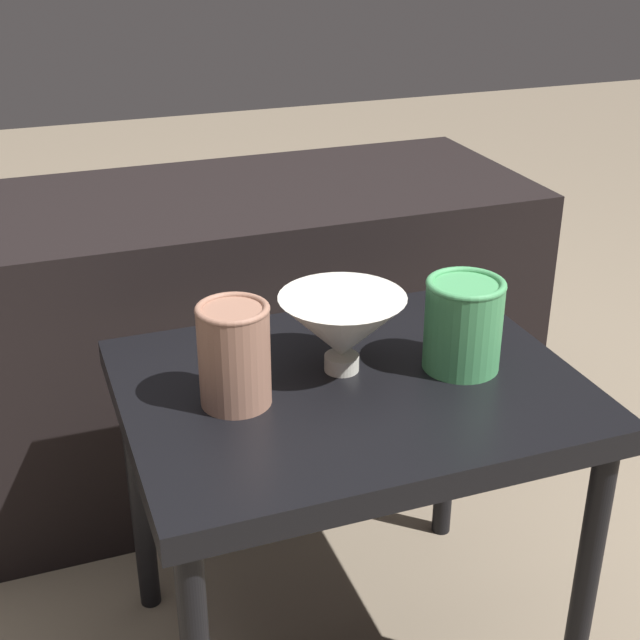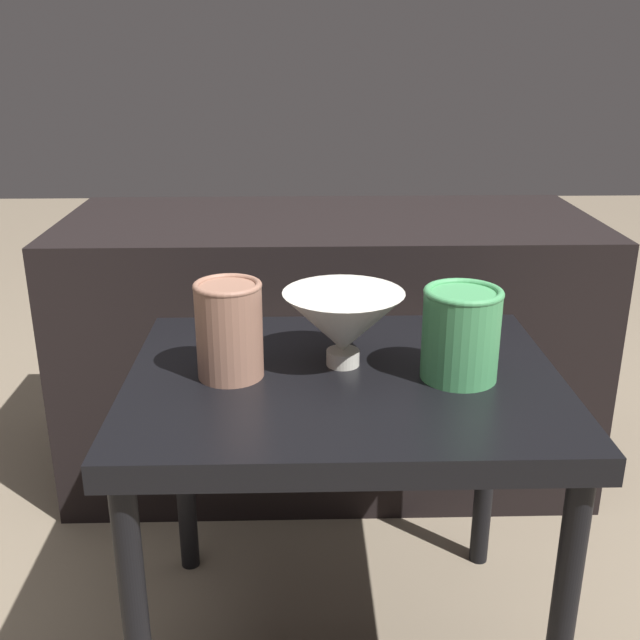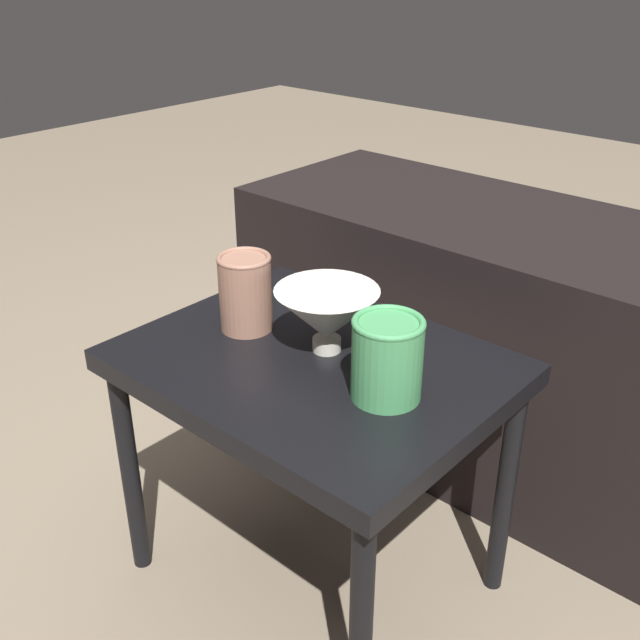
% 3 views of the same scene
% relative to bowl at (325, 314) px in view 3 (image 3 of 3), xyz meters
% --- Properties ---
extents(ground_plane, '(8.00, 8.00, 0.00)m').
position_rel_bowl_xyz_m(ground_plane, '(0.00, -0.03, -0.58)').
color(ground_plane, '#7F705B').
extents(table, '(0.65, 0.51, 0.51)m').
position_rel_bowl_xyz_m(table, '(0.00, -0.03, -0.13)').
color(table, black).
rests_on(table, ground_plane).
extents(couch_backdrop, '(1.18, 0.50, 0.62)m').
position_rel_bowl_xyz_m(couch_backdrop, '(0.00, 0.57, -0.28)').
color(couch_backdrop, black).
rests_on(couch_backdrop, ground_plane).
extents(bowl, '(0.18, 0.18, 0.12)m').
position_rel_bowl_xyz_m(bowl, '(0.00, 0.00, 0.00)').
color(bowl, silver).
rests_on(bowl, table).
extents(vase_textured_left, '(0.10, 0.10, 0.15)m').
position_rel_bowl_xyz_m(vase_textured_left, '(-0.17, -0.03, 0.01)').
color(vase_textured_left, '#996B56').
rests_on(vase_textured_left, table).
extents(vase_colorful_right, '(0.12, 0.12, 0.14)m').
position_rel_bowl_xyz_m(vase_colorful_right, '(0.17, -0.05, 0.00)').
color(vase_colorful_right, '#47995B').
rests_on(vase_colorful_right, table).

